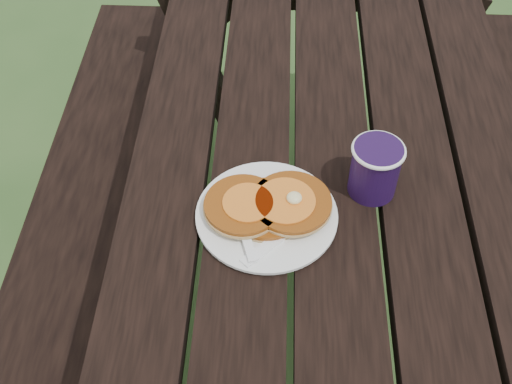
{
  "coord_description": "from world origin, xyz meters",
  "views": [
    {
      "loc": [
        -0.11,
        -0.87,
        1.61
      ],
      "look_at": [
        -0.14,
        -0.17,
        0.8
      ],
      "focal_mm": 45.0,
      "sensor_mm": 36.0,
      "label": 1
    }
  ],
  "objects_px": {
    "picnic_table": "(318,258)",
    "plate": "(267,216)",
    "coffee_cup": "(375,167)",
    "pancake_stack": "(269,205)"
  },
  "relations": [
    {
      "from": "plate",
      "to": "pancake_stack",
      "type": "xyz_separation_m",
      "value": [
        0.0,
        0.01,
        0.02
      ]
    },
    {
      "from": "plate",
      "to": "coffee_cup",
      "type": "bearing_deg",
      "value": 21.58
    },
    {
      "from": "plate",
      "to": "coffee_cup",
      "type": "distance_m",
      "value": 0.2
    },
    {
      "from": "picnic_table",
      "to": "pancake_stack",
      "type": "relative_size",
      "value": 8.33
    },
    {
      "from": "plate",
      "to": "coffee_cup",
      "type": "relative_size",
      "value": 2.28
    },
    {
      "from": "pancake_stack",
      "to": "coffee_cup",
      "type": "height_order",
      "value": "coffee_cup"
    },
    {
      "from": "picnic_table",
      "to": "plate",
      "type": "height_order",
      "value": "plate"
    },
    {
      "from": "plate",
      "to": "pancake_stack",
      "type": "bearing_deg",
      "value": 65.49
    },
    {
      "from": "picnic_table",
      "to": "pancake_stack",
      "type": "xyz_separation_m",
      "value": [
        -0.12,
        -0.18,
        0.41
      ]
    },
    {
      "from": "pancake_stack",
      "to": "coffee_cup",
      "type": "distance_m",
      "value": 0.19
    }
  ]
}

